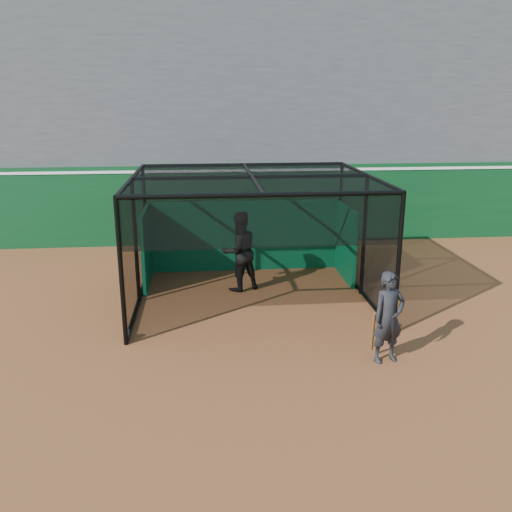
{
  "coord_description": "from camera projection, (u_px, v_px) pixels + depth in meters",
  "views": [
    {
      "loc": [
        -0.23,
        -8.64,
        4.53
      ],
      "look_at": [
        0.81,
        2.0,
        1.4
      ],
      "focal_mm": 38.0,
      "sensor_mm": 36.0,
      "label": 1
    }
  ],
  "objects": [
    {
      "name": "ground",
      "position": [
        222.0,
        365.0,
        9.55
      ],
      "size": [
        120.0,
        120.0,
        0.0
      ],
      "primitive_type": "plane",
      "color": "brown",
      "rests_on": "ground"
    },
    {
      "name": "outfield_wall",
      "position": [
        211.0,
        203.0,
        17.3
      ],
      "size": [
        50.0,
        0.5,
        2.5
      ],
      "color": "#0A3B19",
      "rests_on": "ground"
    },
    {
      "name": "grandstand",
      "position": [
        207.0,
        99.0,
        20.01
      ],
      "size": [
        50.0,
        7.85,
        8.95
      ],
      "color": "#4C4C4F",
      "rests_on": "ground"
    },
    {
      "name": "batting_cage",
      "position": [
        252.0,
        239.0,
        12.41
      ],
      "size": [
        5.35,
        4.69,
        2.84
      ],
      "color": "black",
      "rests_on": "ground"
    },
    {
      "name": "batter",
      "position": [
        239.0,
        251.0,
        13.05
      ],
      "size": [
        1.16,
        1.05,
        1.94
      ],
      "primitive_type": "imported",
      "rotation": [
        0.0,
        0.0,
        3.56
      ],
      "color": "black",
      "rests_on": "ground"
    },
    {
      "name": "on_deck_player",
      "position": [
        388.0,
        318.0,
        9.48
      ],
      "size": [
        0.69,
        0.54,
        1.66
      ],
      "color": "black",
      "rests_on": "ground"
    }
  ]
}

